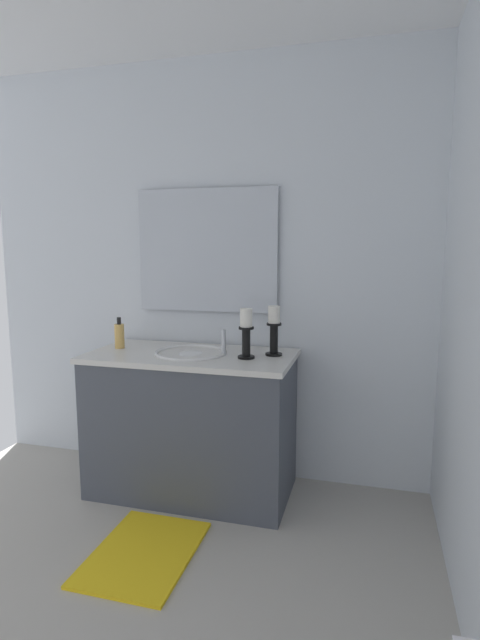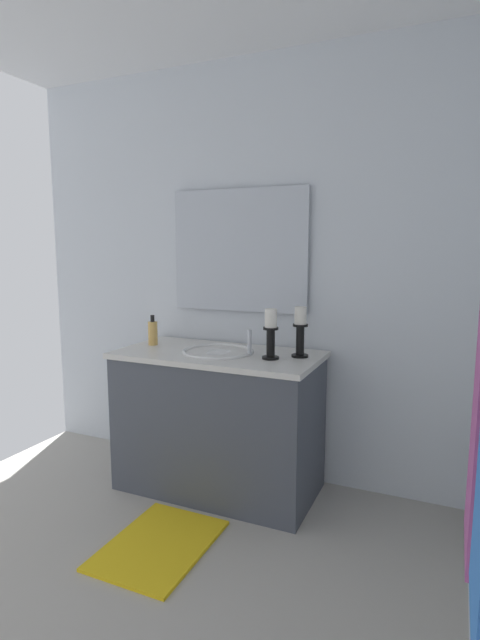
% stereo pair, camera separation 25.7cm
% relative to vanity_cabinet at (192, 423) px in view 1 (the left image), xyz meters
% --- Properties ---
extents(floor, '(2.84, 2.78, 0.02)m').
position_rel_vanity_cabinet_xyz_m(floor, '(1.10, -0.06, -0.41)').
color(floor, '#B2ADA3').
rests_on(floor, ground).
extents(wall_left, '(0.04, 2.78, 2.45)m').
position_rel_vanity_cabinet_xyz_m(wall_left, '(-0.32, -0.06, 0.82)').
color(wall_left, silver).
rests_on(wall_left, ground).
extents(vanity_cabinet, '(0.58, 1.14, 0.80)m').
position_rel_vanity_cabinet_xyz_m(vanity_cabinet, '(0.00, 0.00, 0.00)').
color(vanity_cabinet, '#474C56').
rests_on(vanity_cabinet, ground).
extents(sink_basin, '(0.40, 0.40, 0.24)m').
position_rel_vanity_cabinet_xyz_m(sink_basin, '(0.00, 0.00, 0.36)').
color(sink_basin, white).
rests_on(sink_basin, vanity_cabinet).
extents(mirror, '(0.02, 0.85, 0.72)m').
position_rel_vanity_cabinet_xyz_m(mirror, '(-0.28, 0.00, 0.96)').
color(mirror, silver).
extents(candle_holder_tall, '(0.09, 0.09, 0.27)m').
position_rel_vanity_cabinet_xyz_m(candle_holder_tall, '(-0.07, 0.45, 0.54)').
color(candle_holder_tall, black).
rests_on(candle_holder_tall, vanity_cabinet).
extents(candle_holder_short, '(0.09, 0.09, 0.26)m').
position_rel_vanity_cabinet_xyz_m(candle_holder_short, '(0.03, 0.32, 0.54)').
color(candle_holder_short, black).
rests_on(candle_holder_short, vanity_cabinet).
extents(soap_bottle, '(0.06, 0.06, 0.18)m').
position_rel_vanity_cabinet_xyz_m(soap_bottle, '(-0.03, -0.45, 0.47)').
color(soap_bottle, '#E5B259').
rests_on(soap_bottle, vanity_cabinet).
extents(bath_mat, '(0.60, 0.44, 0.02)m').
position_rel_vanity_cabinet_xyz_m(bath_mat, '(0.63, 0.00, -0.39)').
color(bath_mat, yellow).
rests_on(bath_mat, ground).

